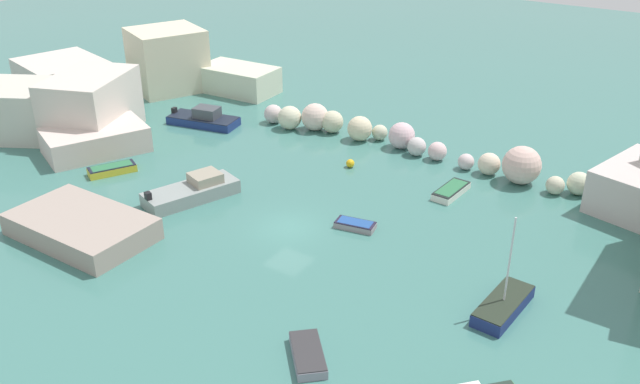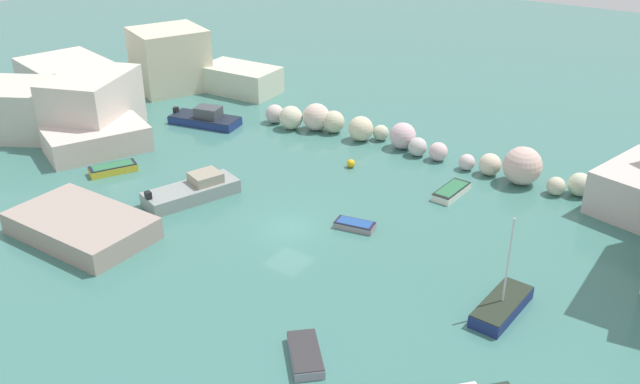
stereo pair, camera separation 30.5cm
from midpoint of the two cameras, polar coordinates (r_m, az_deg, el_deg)
cove_water at (r=43.03m, az=-2.85°, el=-3.00°), size 160.00×160.00×0.00m
cliff_headland_left at (r=64.66m, az=-17.48°, el=8.19°), size 22.69×24.99×5.93m
rock_breakwater at (r=53.42m, az=7.62°, el=4.11°), size 31.32×3.68×2.74m
stone_dock at (r=44.22m, az=-19.43°, el=-2.72°), size 8.71×5.28×1.39m
channel_buoy at (r=51.09m, az=2.36°, el=2.40°), size 0.63×0.63×0.63m
moored_boat_0 at (r=52.40m, az=-17.09°, el=1.82°), size 2.70×3.58×0.60m
moored_boat_2 at (r=42.89m, az=2.75°, el=-2.74°), size 2.67×1.53×0.45m
moored_boat_3 at (r=47.80m, az=10.68°, el=0.10°), size 1.55×3.45×0.54m
moored_boat_4 at (r=36.61m, az=14.77°, el=-9.09°), size 1.94×4.50×5.49m
moored_boat_5 at (r=32.61m, az=-1.29°, el=-13.38°), size 3.10×3.20×0.53m
moored_boat_6 at (r=60.07m, az=-9.78°, el=6.03°), size 6.39×3.50×1.61m
moored_boat_7 at (r=47.09m, az=-10.72°, el=0.09°), size 4.35×6.82×1.61m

